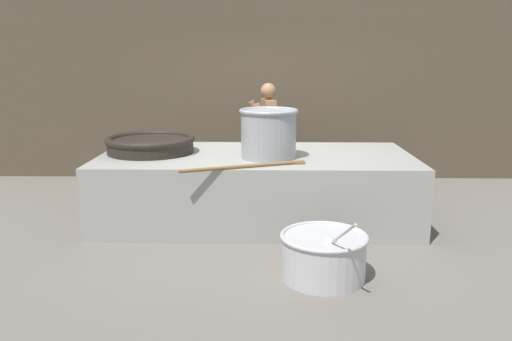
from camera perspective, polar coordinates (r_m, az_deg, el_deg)
name	(u,v)px	position (r m, az deg, el deg)	size (l,w,h in m)	color
ground_plane	(256,218)	(6.49, 0.00, -5.48)	(60.00, 60.00, 0.00)	#666059
back_wall	(259,70)	(8.55, 0.32, 11.45)	(9.59, 0.24, 3.67)	#4C4233
hearth_platform	(256,187)	(6.37, 0.00, -1.86)	(3.89, 1.83, 0.85)	gray
giant_wok_near	(151,144)	(6.51, -11.97, 3.02)	(1.13, 1.13, 0.21)	black
stock_pot	(269,133)	(6.01, 1.44, 4.36)	(0.71, 0.71, 0.59)	gray
stirring_paddle	(249,166)	(5.50, -0.75, 0.52)	(1.38, 0.60, 0.04)	brown
cook	(267,134)	(7.59, 1.32, 4.20)	(0.44, 0.65, 1.67)	#8C6647
prep_bowl_vegetables	(324,254)	(4.78, 7.74, -9.43)	(0.82, 1.05, 0.76)	#B7B7BC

